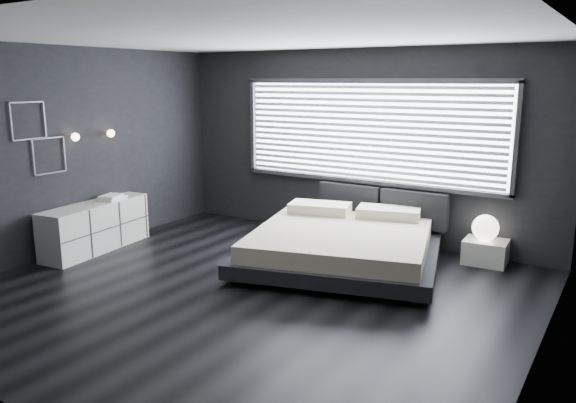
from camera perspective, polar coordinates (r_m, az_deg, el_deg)
The scene contains 12 objects.
room at distance 6.06m, azimuth -4.30°, elevation 3.16°, with size 6.04×6.00×2.80m.
window at distance 8.26m, azimuth 8.10°, elevation 6.99°, with size 4.14×0.09×1.52m.
headboard at distance 8.26m, azimuth 9.40°, elevation -0.36°, with size 1.96×0.16×0.52m.
sconce_near at distance 8.11m, azimuth -20.80°, elevation 6.15°, with size 0.18×0.11×0.11m.
sconce_far at distance 8.48m, azimuth -17.57°, elevation 6.62°, with size 0.18×0.11×0.11m.
wall_art_upper at distance 7.82m, azimuth -24.87°, elevation 7.45°, with size 0.01×0.48×0.48m.
wall_art_lower at distance 8.01m, azimuth -23.07°, elevation 4.31°, with size 0.01×0.48×0.48m.
bed at distance 7.27m, azimuth 5.48°, elevation -4.30°, with size 2.92×2.84×0.62m.
nightstand at distance 7.79m, azimuth 19.42°, elevation -4.84°, with size 0.54×0.45×0.31m, color white.
orb_lamp at distance 7.69m, azimuth 19.42°, elevation -2.52°, with size 0.34×0.34×0.34m, color white.
dresser at distance 8.33m, azimuth -18.93°, elevation -2.42°, with size 0.67×1.73×0.67m.
book_stack at distance 8.40m, azimuth -17.48°, elevation 0.40°, with size 0.33×0.40×0.07m.
Camera 1 is at (3.57, -4.80, 2.37)m, focal length 35.00 mm.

